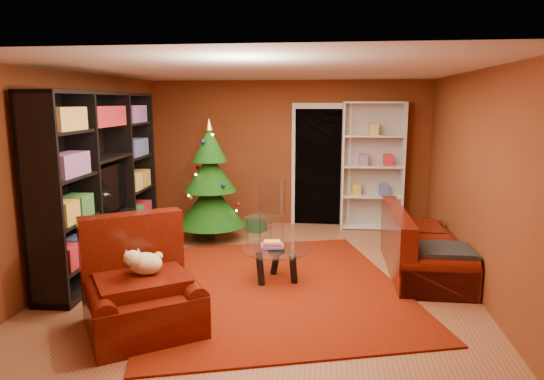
# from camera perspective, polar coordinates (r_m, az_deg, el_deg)

# --- Properties ---
(floor) EXTENTS (5.00, 5.50, 0.05)m
(floor) POSITION_cam_1_polar(r_m,az_deg,el_deg) (6.44, -0.45, -10.10)
(floor) COLOR brown
(floor) RESTS_ON ground
(ceiling) EXTENTS (5.00, 5.50, 0.05)m
(ceiling) POSITION_cam_1_polar(r_m,az_deg,el_deg) (6.04, -0.49, 14.16)
(ceiling) COLOR silver
(ceiling) RESTS_ON wall_back
(wall_back) EXTENTS (5.00, 0.05, 2.60)m
(wall_back) POSITION_cam_1_polar(r_m,az_deg,el_deg) (8.84, 1.92, 4.35)
(wall_back) COLOR brown
(wall_back) RESTS_ON ground
(wall_left) EXTENTS (0.05, 5.50, 2.60)m
(wall_left) POSITION_cam_1_polar(r_m,az_deg,el_deg) (6.90, -21.75, 1.92)
(wall_left) COLOR brown
(wall_left) RESTS_ON ground
(wall_right) EXTENTS (0.05, 5.50, 2.60)m
(wall_right) POSITION_cam_1_polar(r_m,az_deg,el_deg) (6.29, 22.99, 1.07)
(wall_right) COLOR brown
(wall_right) RESTS_ON ground
(doorway) EXTENTS (1.06, 0.60, 2.16)m
(doorway) POSITION_cam_1_polar(r_m,az_deg,el_deg) (8.79, 5.78, 2.63)
(doorway) COLOR black
(doorway) RESTS_ON floor
(rug) EXTENTS (3.94, 4.28, 0.02)m
(rug) POSITION_cam_1_polar(r_m,az_deg,el_deg) (6.01, -0.03, -11.26)
(rug) COLOR maroon
(rug) RESTS_ON floor
(media_unit) EXTENTS (0.61, 3.09, 2.35)m
(media_unit) POSITION_cam_1_polar(r_m,az_deg,el_deg) (6.92, -19.33, 1.05)
(media_unit) COLOR black
(media_unit) RESTS_ON floor
(christmas_tree) EXTENTS (1.36, 1.36, 1.98)m
(christmas_tree) POSITION_cam_1_polar(r_m,az_deg,el_deg) (7.84, -7.28, 0.97)
(christmas_tree) COLOR #0F420B
(christmas_tree) RESTS_ON floor
(gift_box_teal) EXTENTS (0.35, 0.35, 0.27)m
(gift_box_teal) POSITION_cam_1_polar(r_m,az_deg,el_deg) (8.63, -8.35, -3.77)
(gift_box_teal) COLOR #13576A
(gift_box_teal) RESTS_ON floor
(gift_box_green) EXTENTS (0.36, 0.36, 0.27)m
(gift_box_green) POSITION_cam_1_polar(r_m,az_deg,el_deg) (8.43, -1.83, -3.99)
(gift_box_green) COLOR #245830
(gift_box_green) RESTS_ON floor
(gift_box_red) EXTENTS (0.31, 0.31, 0.23)m
(gift_box_red) POSITION_cam_1_polar(r_m,az_deg,el_deg) (8.67, -1.76, -3.72)
(gift_box_red) COLOR maroon
(gift_box_red) RESTS_ON floor
(white_bookshelf) EXTENTS (1.07, 0.41, 2.29)m
(white_bookshelf) POSITION_cam_1_polar(r_m,az_deg,el_deg) (8.65, 11.73, 2.75)
(white_bookshelf) COLOR white
(white_bookshelf) RESTS_ON floor
(armchair) EXTENTS (1.58, 1.58, 0.89)m
(armchair) POSITION_cam_1_polar(r_m,az_deg,el_deg) (4.98, -15.01, -10.98)
(armchair) COLOR #430D06
(armchair) RESTS_ON rug
(dog) EXTENTS (0.50, 0.47, 0.29)m
(dog) POSITION_cam_1_polar(r_m,az_deg,el_deg) (4.96, -14.68, -8.38)
(dog) COLOR beige
(dog) RESTS_ON armchair
(sofa) EXTENTS (0.91, 1.99, 0.85)m
(sofa) POSITION_cam_1_polar(r_m,az_deg,el_deg) (6.68, 17.48, -5.74)
(sofa) COLOR #430D06
(sofa) RESTS_ON rug
(coffee_table) EXTENTS (0.97, 0.97, 0.53)m
(coffee_table) POSITION_cam_1_polar(r_m,az_deg,el_deg) (6.10, 0.53, -8.78)
(coffee_table) COLOR gray
(coffee_table) RESTS_ON rug
(acrylic_chair) EXTENTS (0.64, 0.67, 0.95)m
(acrylic_chair) POSITION_cam_1_polar(r_m,az_deg,el_deg) (7.43, -0.82, -3.25)
(acrylic_chair) COLOR #66605B
(acrylic_chair) RESTS_ON rug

